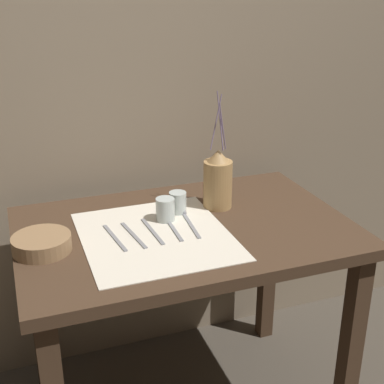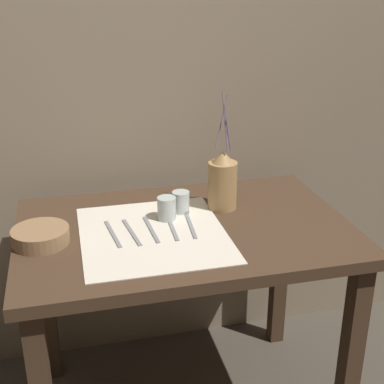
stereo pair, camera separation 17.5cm
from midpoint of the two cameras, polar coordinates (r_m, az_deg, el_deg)
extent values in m
cube|color=gray|center=(2.11, -7.67, 12.17)|extent=(7.00, 0.06, 2.40)
cube|color=#422D1E|center=(1.80, -3.56, -4.29)|extent=(1.11, 0.73, 0.04)
cube|color=#422D1E|center=(1.96, 14.06, -15.95)|extent=(0.06, 0.06, 0.74)
cube|color=#422D1E|center=(2.21, -18.39, -11.76)|extent=(0.06, 0.06, 0.74)
cube|color=#422D1E|center=(2.40, 6.00, -7.71)|extent=(0.06, 0.06, 0.74)
cube|color=beige|center=(1.74, -6.82, -4.73)|extent=(0.47, 0.52, 0.00)
cylinder|color=#A87F4C|center=(1.91, 0.14, 0.76)|extent=(0.10, 0.10, 0.17)
cone|color=#A87F4C|center=(1.87, 0.14, 3.85)|extent=(0.08, 0.08, 0.04)
cylinder|color=slate|center=(1.83, 0.55, 6.98)|extent=(0.03, 0.01, 0.17)
cylinder|color=slate|center=(1.85, 0.40, 6.72)|extent=(0.01, 0.03, 0.14)
cylinder|color=slate|center=(1.83, 0.28, 7.52)|extent=(0.02, 0.03, 0.20)
cylinder|color=slate|center=(1.84, 0.47, 6.48)|extent=(0.01, 0.02, 0.13)
cylinder|color=slate|center=(1.84, -0.16, 7.43)|extent=(0.05, 0.03, 0.19)
cylinder|color=#8E6B47|center=(1.71, -18.61, -5.31)|extent=(0.18, 0.18, 0.05)
cylinder|color=#B7C1BC|center=(1.82, -5.62, -1.92)|extent=(0.06, 0.06, 0.08)
cylinder|color=#B7C1BC|center=(1.88, -4.21, -1.17)|extent=(0.06, 0.06, 0.08)
cube|color=gray|center=(1.74, -11.13, -4.87)|extent=(0.04, 0.20, 0.00)
cube|color=gray|center=(1.74, -9.14, -4.63)|extent=(0.04, 0.20, 0.00)
cube|color=gray|center=(1.76, -7.09, -4.24)|extent=(0.02, 0.20, 0.00)
cube|color=gray|center=(1.77, -4.89, -3.89)|extent=(0.02, 0.20, 0.00)
sphere|color=gray|center=(1.86, -5.64, -2.52)|extent=(0.02, 0.02, 0.02)
cube|color=gray|center=(1.79, -2.91, -3.61)|extent=(0.03, 0.20, 0.00)
sphere|color=gray|center=(1.88, -3.61, -2.25)|extent=(0.02, 0.02, 0.02)
camera|label=1|loc=(0.09, -92.86, -1.17)|focal=50.00mm
camera|label=2|loc=(0.09, 87.14, 1.17)|focal=50.00mm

